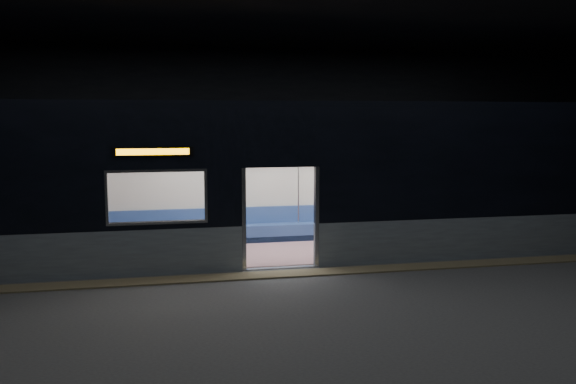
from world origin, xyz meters
name	(u,v)px	position (x,y,z in m)	size (l,w,h in m)	color
station_floor	(292,283)	(0.00, 0.00, -0.01)	(24.00, 14.00, 0.01)	#47494C
station_envelope	(292,81)	(0.00, 0.00, 3.66)	(24.00, 14.00, 5.00)	black
tactile_strip	(286,274)	(0.00, 0.55, 0.01)	(22.80, 0.50, 0.03)	#8C7F59
metro_car	(267,171)	(0.00, 2.54, 1.85)	(18.00, 3.04, 3.35)	#92A4AE
passenger	(446,205)	(4.80, 3.55, 0.79)	(0.40, 0.68, 1.36)	black
handbag	(448,211)	(4.77, 3.33, 0.67)	(0.26, 0.22, 0.13)	black
transit_map	(445,178)	(4.91, 3.85, 1.44)	(0.91, 0.03, 0.59)	white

